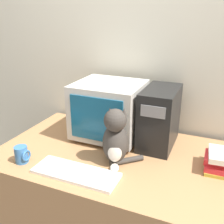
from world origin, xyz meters
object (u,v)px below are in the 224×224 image
at_px(crt_monitor, 109,110).
at_px(pen, 65,161).
at_px(book_stack, 218,161).
at_px(mug, 22,155).
at_px(computer_tower, 159,117).
at_px(keyboard, 76,173).
at_px(cat, 116,139).

relative_size(crt_monitor, pen, 3.32).
distance_m(book_stack, mug, 1.16).
bearing_deg(pen, computer_tower, 44.19).
distance_m(keyboard, mug, 0.37).
xyz_separation_m(cat, book_stack, (0.57, 0.16, -0.10)).
height_order(computer_tower, cat, computer_tower).
xyz_separation_m(keyboard, cat, (0.16, 0.20, 0.15)).
bearing_deg(crt_monitor, cat, -59.93).
bearing_deg(mug, pen, 23.65).
height_order(computer_tower, pen, computer_tower).
bearing_deg(crt_monitor, mug, -123.09).
bearing_deg(mug, keyboard, 2.56).
xyz_separation_m(crt_monitor, book_stack, (0.75, -0.15, -0.15)).
bearing_deg(pen, crt_monitor, 75.71).
bearing_deg(cat, mug, -176.79).
height_order(keyboard, cat, cat).
bearing_deg(crt_monitor, keyboard, -87.83).
bearing_deg(computer_tower, pen, -135.81).
relative_size(computer_tower, keyboard, 0.80).
bearing_deg(keyboard, pen, 145.71).
bearing_deg(keyboard, computer_tower, 57.96).
xyz_separation_m(computer_tower, cat, (-0.18, -0.33, -0.04)).
relative_size(crt_monitor, book_stack, 2.11).
bearing_deg(cat, crt_monitor, 100.28).
relative_size(cat, book_stack, 1.66).
distance_m(crt_monitor, book_stack, 0.78).
bearing_deg(book_stack, mug, -160.71).
bearing_deg(book_stack, computer_tower, 156.16).
relative_size(crt_monitor, computer_tower, 1.16).
bearing_deg(mug, book_stack, 19.29).
xyz_separation_m(book_stack, mug, (-1.09, -0.38, -0.00)).
bearing_deg(computer_tower, mug, -141.61).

